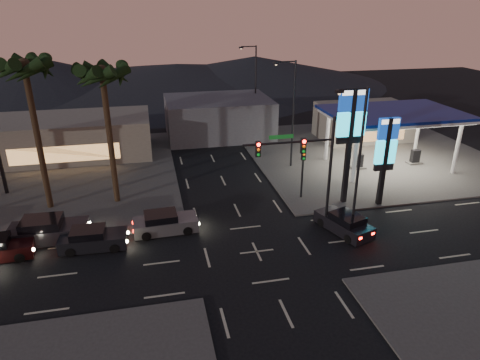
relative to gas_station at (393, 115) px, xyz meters
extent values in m
plane|color=black|center=(-16.00, -12.00, -5.08)|extent=(140.00, 140.00, 0.00)
cube|color=#47443F|center=(0.00, 4.00, -5.02)|extent=(24.00, 24.00, 0.12)
cube|color=#47443F|center=(-32.00, 4.00, -5.02)|extent=(24.00, 24.00, 0.12)
cylinder|color=silver|center=(-5.00, -3.00, -2.58)|extent=(0.36, 0.36, 5.00)
cylinder|color=silver|center=(5.00, -3.00, -2.58)|extent=(0.36, 0.36, 5.00)
cylinder|color=silver|center=(-5.00, 3.00, -2.58)|extent=(0.36, 0.36, 5.00)
cylinder|color=silver|center=(5.00, 3.00, -2.58)|extent=(0.36, 0.36, 5.00)
cube|color=silver|center=(0.00, 0.00, 0.12)|extent=(12.00, 8.00, 0.50)
cube|color=white|center=(0.00, 0.00, -0.18)|extent=(11.60, 7.60, 0.06)
cube|color=navy|center=(0.00, 0.00, 0.27)|extent=(12.20, 8.20, 0.25)
cube|color=black|center=(-3.00, 0.00, -4.28)|extent=(0.80, 0.50, 1.40)
cube|color=black|center=(3.00, 0.00, -4.28)|extent=(0.80, 0.50, 1.40)
cube|color=#726B5B|center=(2.00, 9.00, -3.08)|extent=(10.00, 6.00, 4.00)
cube|color=black|center=(-7.50, -6.50, -0.58)|extent=(0.35, 0.35, 9.00)
cube|color=navy|center=(-7.50, -6.50, 3.12)|extent=(2.20, 0.30, 1.60)
cube|color=white|center=(-7.50, -6.50, 3.67)|extent=(1.98, 0.32, 0.35)
cube|color=#18C8E8|center=(-7.50, -6.50, 1.32)|extent=(2.20, 0.30, 1.80)
cube|color=black|center=(-7.50, -6.50, 0.12)|extent=(2.09, 0.28, 0.50)
cube|color=black|center=(-5.00, -7.50, -1.58)|extent=(0.35, 0.35, 7.00)
cube|color=navy|center=(-5.00, -7.50, 1.12)|extent=(1.60, 0.30, 1.60)
cube|color=white|center=(-5.00, -7.50, 1.67)|extent=(1.44, 0.32, 0.35)
cube|color=#18C8E8|center=(-5.00, -7.50, -0.68)|extent=(1.60, 0.30, 1.80)
cube|color=black|center=(-5.00, -7.50, -1.88)|extent=(1.52, 0.28, 0.50)
cylinder|color=black|center=(-10.50, -10.00, -1.08)|extent=(0.20, 0.20, 8.00)
cylinder|color=black|center=(-13.50, -10.00, 1.42)|extent=(6.00, 0.14, 0.14)
cube|color=#0C3F14|center=(-14.00, -10.00, 1.82)|extent=(1.60, 0.05, 0.25)
cube|color=black|center=(-12.50, -10.00, 1.12)|extent=(0.32, 0.25, 1.00)
sphere|color=#FF0C07|center=(-12.50, -10.15, 1.45)|extent=(0.22, 0.22, 0.22)
sphere|color=orange|center=(-12.50, -10.15, 1.12)|extent=(0.20, 0.20, 0.20)
sphere|color=#0CB226|center=(-12.50, -10.15, 0.79)|extent=(0.20, 0.20, 0.20)
cube|color=black|center=(-15.50, -10.00, 1.12)|extent=(0.32, 0.25, 1.00)
sphere|color=#FF0C07|center=(-15.50, -10.15, 1.45)|extent=(0.22, 0.22, 0.22)
sphere|color=orange|center=(-15.50, -10.15, 1.12)|extent=(0.20, 0.20, 0.20)
sphere|color=#0CB226|center=(-15.50, -10.15, 0.79)|extent=(0.20, 0.20, 0.20)
cylinder|color=black|center=(-10.50, -5.00, -3.08)|extent=(0.16, 0.16, 4.00)
cube|color=black|center=(-10.50, -5.00, -1.28)|extent=(0.32, 0.25, 1.00)
sphere|color=#FF0C07|center=(-10.50, -5.15, -0.95)|extent=(0.22, 0.22, 0.22)
sphere|color=orange|center=(-10.50, -5.15, -1.28)|extent=(0.20, 0.20, 0.20)
sphere|color=#0CB226|center=(-10.50, -5.15, -1.61)|extent=(0.20, 0.20, 0.20)
cylinder|color=black|center=(-9.00, -11.00, -0.08)|extent=(0.18, 0.18, 10.00)
cylinder|color=black|center=(-9.90, -11.00, 4.82)|extent=(1.80, 0.12, 0.12)
cube|color=black|center=(-10.80, -11.00, 4.72)|extent=(0.50, 0.25, 0.18)
sphere|color=#FFCC8C|center=(-10.80, -11.00, 4.60)|extent=(0.20, 0.20, 0.20)
cylinder|color=black|center=(-9.00, 2.00, -0.08)|extent=(0.18, 0.18, 10.00)
cylinder|color=black|center=(-9.90, 2.00, 4.82)|extent=(1.80, 0.12, 0.12)
cube|color=black|center=(-10.80, 2.00, 4.72)|extent=(0.50, 0.25, 0.18)
sphere|color=#FFCC8C|center=(-10.80, 2.00, 4.60)|extent=(0.20, 0.20, 0.20)
cylinder|color=black|center=(-9.00, 16.00, -0.08)|extent=(0.18, 0.18, 10.00)
cylinder|color=black|center=(-9.90, 16.00, 4.82)|extent=(1.80, 0.12, 0.12)
cube|color=black|center=(-10.80, 16.00, 4.72)|extent=(0.50, 0.25, 0.18)
sphere|color=#FFCC8C|center=(-10.80, 16.00, 4.60)|extent=(0.20, 0.20, 0.20)
cylinder|color=black|center=(-25.00, -2.50, 0.02)|extent=(0.44, 0.44, 10.20)
sphere|color=black|center=(-25.00, -2.50, 5.12)|extent=(0.90, 0.90, 0.90)
cone|color=black|center=(-23.70, -2.50, 4.82)|extent=(0.90, 2.74, 1.91)
cone|color=black|center=(-24.08, -1.58, 4.82)|extent=(2.57, 2.57, 1.91)
cone|color=black|center=(-25.00, -1.20, 4.82)|extent=(2.74, 0.90, 1.91)
cone|color=black|center=(-25.92, -1.58, 4.82)|extent=(2.57, 2.57, 1.91)
cone|color=black|center=(-26.30, -2.50, 4.82)|extent=(0.90, 2.74, 1.91)
cone|color=black|center=(-25.92, -3.42, 4.82)|extent=(2.57, 2.57, 1.91)
cone|color=black|center=(-25.00, -3.80, 4.82)|extent=(2.74, 0.90, 1.91)
cone|color=black|center=(-24.08, -3.42, 4.82)|extent=(2.57, 2.57, 1.91)
cylinder|color=black|center=(-30.00, -2.50, 0.32)|extent=(0.44, 0.44, 10.80)
sphere|color=black|center=(-30.00, -2.50, 5.72)|extent=(0.90, 0.90, 0.90)
cone|color=black|center=(-28.70, -2.50, 5.42)|extent=(0.90, 2.74, 1.91)
cone|color=black|center=(-29.08, -1.58, 5.42)|extent=(2.57, 2.57, 1.91)
cone|color=black|center=(-30.00, -1.20, 5.42)|extent=(2.74, 0.90, 1.91)
cone|color=black|center=(-30.92, -1.58, 5.42)|extent=(2.57, 2.57, 1.91)
cone|color=black|center=(-31.30, -2.50, 5.42)|extent=(0.90, 2.74, 1.91)
cone|color=black|center=(-30.92, -3.42, 5.42)|extent=(2.57, 2.57, 1.91)
cone|color=black|center=(-30.00, -3.80, 5.42)|extent=(2.74, 0.90, 1.91)
cone|color=black|center=(-29.08, -3.42, 5.42)|extent=(2.57, 2.57, 1.91)
cylinder|color=black|center=(-34.00, 1.00, -2.08)|extent=(0.30, 0.30, 6.00)
cube|color=#726B5B|center=(-30.00, 10.00, -3.08)|extent=(16.00, 8.00, 4.00)
cube|color=#4C4C51|center=(-14.00, 14.00, -2.88)|extent=(12.00, 9.00, 4.40)
cone|color=black|center=(-41.00, 48.00, -2.08)|extent=(40.00, 40.00, 6.00)
cone|color=black|center=(-1.00, 48.00, -2.58)|extent=(50.00, 50.00, 5.00)
cone|color=black|center=(-16.00, 48.00, -3.08)|extent=(60.00, 60.00, 4.00)
cube|color=black|center=(-26.14, -9.29, -4.56)|extent=(4.25, 1.92, 0.86)
cube|color=black|center=(-26.43, -9.28, -3.99)|extent=(2.16, 1.70, 0.62)
cylinder|color=black|center=(-24.78, -8.53, -4.78)|extent=(0.62, 0.25, 0.61)
cylinder|color=black|center=(-24.84, -10.15, -4.78)|extent=(0.62, 0.25, 0.61)
cylinder|color=black|center=(-27.45, -8.43, -4.78)|extent=(0.62, 0.25, 0.61)
cylinder|color=black|center=(-27.51, -10.05, -4.78)|extent=(0.62, 0.25, 0.61)
sphere|color=#FFF2BF|center=(-24.03, -8.80, -4.49)|extent=(0.21, 0.21, 0.21)
sphere|color=#FFF2BF|center=(-24.07, -9.94, -4.49)|extent=(0.21, 0.21, 0.21)
cube|color=#FF140A|center=(-28.22, -8.64, -4.41)|extent=(0.09, 0.24, 0.13)
cube|color=#FF140A|center=(-28.26, -9.78, -4.41)|extent=(0.09, 0.24, 0.13)
cylinder|color=black|center=(-30.57, -8.38, -4.77)|extent=(0.63, 0.28, 0.62)
cylinder|color=black|center=(-30.45, -10.01, -4.77)|extent=(0.63, 0.28, 0.62)
sphere|color=#FFF2BF|center=(-29.79, -8.56, -4.48)|extent=(0.21, 0.21, 0.21)
sphere|color=#FFF2BF|center=(-29.70, -9.71, -4.48)|extent=(0.21, 0.21, 0.21)
cube|color=#5A5B5D|center=(-21.50, -8.16, -4.54)|extent=(4.43, 2.03, 0.89)
cube|color=black|center=(-21.80, -8.17, -3.94)|extent=(2.25, 1.78, 0.64)
cylinder|color=black|center=(-20.16, -7.25, -4.76)|extent=(0.64, 0.27, 0.63)
cylinder|color=black|center=(-20.08, -8.93, -4.76)|extent=(0.64, 0.27, 0.63)
cylinder|color=black|center=(-22.92, -7.38, -4.76)|extent=(0.64, 0.27, 0.63)
cylinder|color=black|center=(-22.84, -9.06, -4.76)|extent=(0.64, 0.27, 0.63)
sphere|color=#FFF2BF|center=(-19.36, -7.46, -4.47)|extent=(0.22, 0.22, 0.22)
sphere|color=#FFF2BF|center=(-19.30, -8.64, -4.47)|extent=(0.22, 0.22, 0.22)
cube|color=#FF140A|center=(-23.70, -7.67, -4.39)|extent=(0.09, 0.25, 0.14)
cube|color=#FF140A|center=(-23.64, -8.85, -4.39)|extent=(0.09, 0.25, 0.14)
cube|color=black|center=(-29.12, -7.73, -4.46)|extent=(5.05, 2.26, 1.02)
cube|color=black|center=(-29.46, -7.72, -3.78)|extent=(2.55, 2.01, 0.74)
cylinder|color=black|center=(-27.51, -6.82, -4.72)|extent=(0.73, 0.30, 0.72)
cylinder|color=black|center=(-27.58, -8.74, -4.72)|extent=(0.73, 0.30, 0.72)
cylinder|color=black|center=(-30.67, -6.71, -4.72)|extent=(0.73, 0.30, 0.72)
cylinder|color=black|center=(-30.74, -8.63, -4.72)|extent=(0.73, 0.30, 0.72)
sphere|color=#FFF2BF|center=(-26.61, -7.14, -4.38)|extent=(0.25, 0.25, 0.25)
sphere|color=#FFF2BF|center=(-26.66, -8.49, -4.38)|extent=(0.25, 0.25, 0.25)
cube|color=#FF140A|center=(-31.59, -6.96, -4.29)|extent=(0.10, 0.29, 0.16)
cube|color=#FF140A|center=(-31.63, -8.32, -4.29)|extent=(0.10, 0.29, 0.16)
cube|color=black|center=(-9.50, -10.75, -4.55)|extent=(3.04, 4.56, 0.86)
cube|color=black|center=(-9.41, -11.03, -3.98)|extent=(2.22, 2.52, 0.62)
cylinder|color=black|center=(-10.71, -9.75, -4.77)|extent=(0.42, 0.65, 0.61)
cylinder|color=black|center=(-9.17, -9.22, -4.77)|extent=(0.42, 0.65, 0.61)
cylinder|color=black|center=(-9.83, -12.29, -4.77)|extent=(0.42, 0.65, 0.61)
cylinder|color=black|center=(-8.29, -11.76, -4.77)|extent=(0.42, 0.65, 0.61)
cube|color=#FF140A|center=(-9.36, -12.93, -4.41)|extent=(0.25, 0.15, 0.13)
cube|color=#FF140A|center=(-8.27, -12.56, -4.41)|extent=(0.25, 0.15, 0.13)
camera|label=1|loc=(-22.07, -34.62, 9.66)|focal=32.00mm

